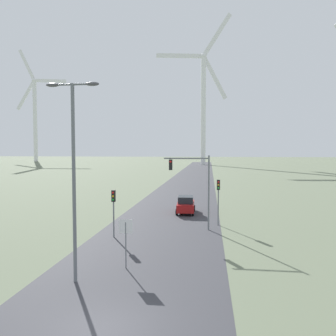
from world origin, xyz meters
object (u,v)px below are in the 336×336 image
car_approaching (186,205)px  wind_turbine_far_left (35,112)px  wind_turbine_left (203,98)px  stop_sign_near (126,234)px  traffic_light_post_near_right (218,192)px  streetlamp (74,159)px  traffic_light_mast_overhead (194,178)px  traffic_light_post_near_left (113,203)px

car_approaching → wind_turbine_far_left: bearing=124.1°
car_approaching → wind_turbine_left: 117.13m
stop_sign_near → traffic_light_post_near_right: traffic_light_post_near_right is taller
streetlamp → wind_turbine_far_left: 189.00m
car_approaching → wind_turbine_far_left: 176.14m
wind_turbine_far_left → streetlamp: bearing=-60.3°
traffic_light_mast_overhead → car_approaching: 7.98m
traffic_light_post_near_left → traffic_light_mast_overhead: bearing=28.2°
streetlamp → stop_sign_near: (2.09, 2.16, -4.30)m
streetlamp → wind_turbine_left: 134.48m
streetlamp → wind_turbine_far_left: (-93.10, 162.95, 22.37)m
traffic_light_mast_overhead → stop_sign_near: bearing=-109.4°
traffic_light_post_near_left → traffic_light_mast_overhead: (6.00, 3.21, 1.72)m
traffic_light_mast_overhead → wind_turbine_far_left: wind_turbine_far_left is taller
streetlamp → traffic_light_post_near_right: streetlamp is taller
car_approaching → traffic_light_mast_overhead: bearing=-80.7°
traffic_light_mast_overhead → wind_turbine_left: 123.24m
traffic_light_post_near_right → traffic_light_mast_overhead: (-2.12, -1.85, 1.41)m
wind_turbine_far_left → car_approaching: bearing=-55.9°
stop_sign_near → traffic_light_post_near_right: size_ratio=0.69×
stop_sign_near → car_approaching: 16.86m
streetlamp → traffic_light_mast_overhead: streetlamp is taller
streetlamp → car_approaching: streetlamp is taller
traffic_light_post_near_left → wind_turbine_far_left: wind_turbine_far_left is taller
stop_sign_near → wind_turbine_far_left: size_ratio=0.04×
traffic_light_post_near_left → wind_turbine_left: 126.82m
stop_sign_near → wind_turbine_far_left: 188.75m
wind_turbine_left → traffic_light_mast_overhead: bearing=-89.3°
traffic_light_post_near_right → wind_turbine_left: bearing=91.8°
traffic_light_post_near_left → wind_turbine_left: (4.49, 123.81, 27.11)m
traffic_light_post_near_left → traffic_light_post_near_right: size_ratio=0.90×
streetlamp → stop_sign_near: bearing=45.9°
streetlamp → traffic_light_post_near_right: 15.93m
wind_turbine_left → stop_sign_near: bearing=-90.8°
car_approaching → traffic_light_post_near_right: bearing=-57.9°
traffic_light_mast_overhead → wind_turbine_left: (-1.51, 120.59, 25.39)m
streetlamp → traffic_light_mast_overhead: bearing=65.0°
stop_sign_near → traffic_light_mast_overhead: (3.38, 9.60, 2.43)m
wind_turbine_left → wind_turbine_far_left: bearing=162.5°
traffic_light_post_near_right → traffic_light_mast_overhead: size_ratio=0.65×
streetlamp → wind_turbine_far_left: size_ratio=0.16×
wind_turbine_far_left → wind_turbine_left: (97.06, -30.60, 1.14)m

